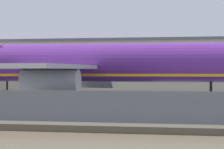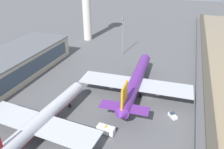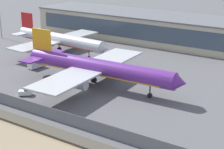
{
  "view_description": "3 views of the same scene",
  "coord_description": "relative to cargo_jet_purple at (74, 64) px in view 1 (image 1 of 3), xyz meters",
  "views": [
    {
      "loc": [
        24.25,
        -65.81,
        4.34
      ],
      "look_at": [
        5.01,
        8.88,
        3.91
      ],
      "focal_mm": 105.0,
      "sensor_mm": 36.0,
      "label": 1
    },
    {
      "loc": [
        -68.45,
        -9.4,
        44.15
      ],
      "look_at": [
        5.81,
        16.6,
        3.86
      ],
      "focal_mm": 35.0,
      "sensor_mm": 36.0,
      "label": 2
    },
    {
      "loc": [
        55.73,
        -68.87,
        34.48
      ],
      "look_at": [
        5.25,
        7.29,
        3.52
      ],
      "focal_mm": 60.0,
      "sensor_mm": 36.0,
      "label": 3
    }
  ],
  "objects": [
    {
      "name": "ground_plane",
      "position": [
        -1.28,
        -5.68,
        -5.12
      ],
      "size": [
        500.0,
        500.0,
        0.0
      ],
      "primitive_type": "plane",
      "color": "#565659"
    },
    {
      "name": "cargo_jet_purple",
      "position": [
        0.0,
        0.0,
        0.0
      ],
      "size": [
        47.81,
        41.14,
        13.42
      ],
      "color": "#602889",
      "rests_on": "ground"
    },
    {
      "name": "terminal_building",
      "position": [
        -17.25,
        54.0,
        0.06
      ],
      "size": [
        88.46,
        22.1,
        10.34
      ],
      "color": "#BCB299",
      "rests_on": "ground"
    }
  ]
}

